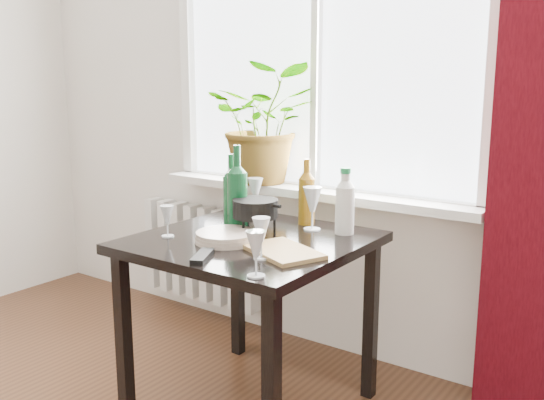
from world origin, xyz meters
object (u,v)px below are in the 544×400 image
Objects in this scene: cleaning_bottle at (345,201)px; wineglass_front_left at (167,221)px; wine_bottle_right at (237,187)px; cutting_board at (283,251)px; potted_plant at (265,123)px; bottle_amber at (307,191)px; table at (251,260)px; wineglass_far_right at (256,254)px; wineglass_back_left at (255,195)px; radiator at (201,253)px; tv_remote at (202,256)px; plate_stack at (227,237)px; fondue_pot at (255,217)px; wineglass_front_right at (261,238)px; wineglass_back_center at (312,208)px; wine_bottle_left at (232,189)px.

wineglass_front_left is at bearing -140.23° from cleaning_bottle.
wine_bottle_right reaches higher than cleaning_bottle.
wine_bottle_right is 0.44m from cutting_board.
potted_plant is 0.56m from bottle_amber.
table is 0.86m from potted_plant.
wineglass_far_right is 0.93m from wineglass_back_left.
radiator is 1.35m from tv_remote.
fondue_pot is (0.02, 0.16, 0.05)m from plate_stack.
wineglass_back_center is at bearing 98.99° from wineglass_front_right.
wine_bottle_right is 0.64m from wineglass_far_right.
bottle_amber is at bearing 61.47° from tv_remote.
tv_remote is (0.31, -0.14, -0.06)m from wineglass_front_left.
fondue_pot is 0.31m from cutting_board.
wineglass_back_left reaches higher than cutting_board.
plate_stack is (-0.31, -0.38, -0.12)m from cleaning_bottle.
wineglass_back_left is (-0.25, 0.37, 0.18)m from table.
potted_plant is 1.91× the size of wine_bottle_left.
tv_remote is (-0.28, 0.05, -0.07)m from wineglass_far_right.
radiator is at bearing 139.10° from wineglass_far_right.
wine_bottle_right is at bearing -37.47° from radiator.
potted_plant reaches higher than fondue_pot.
wineglass_back_center is (0.26, 0.18, -0.09)m from wine_bottle_right.
tv_remote is at bearing -62.79° from wine_bottle_left.
potted_plant reaches higher than wineglass_front_right.
potted_plant is 0.56m from wine_bottle_left.
wineglass_front_left is (-0.59, 0.19, -0.01)m from wineglass_far_right.
bottle_amber is 1.38× the size of fondue_pot.
wine_bottle_left is at bearing 75.36° from wineglass_front_left.
cleaning_bottle is 1.80× the size of wineglass_front_right.
wineglass_front_left is at bearing -146.40° from table.
plate_stack is 0.83× the size of cutting_board.
tv_remote is (0.88, -0.96, 0.37)m from radiator.
wineglass_far_right reaches higher than wineglass_front_right.
wine_bottle_right reaches higher than wineglass_back_left.
bottle_amber is 0.29m from fondue_pot.
wineglass_front_right is 0.46m from wineglass_back_center.
wine_bottle_right reaches higher than wineglass_front_left.
plate_stack is (0.09, -0.18, -0.16)m from wine_bottle_right.
wine_bottle_right reaches higher than wineglass_back_center.
wine_bottle_right is 0.26m from plate_stack.
wine_bottle_left is at bearing -70.84° from potted_plant.
wine_bottle_left is at bearing -162.31° from cleaning_bottle.
wineglass_front_right reaches higher than radiator.
wineglass_front_left is (-0.28, -0.19, 0.16)m from table.
bottle_amber reaches higher than wineglass_front_right.
potted_plant is 2.03× the size of bottle_amber.
wineglass_back_left is at bearing 114.37° from plate_stack.
wine_bottle_right is at bearing 85.31° from tv_remote.
cutting_board is at bearing 106.64° from wineglass_far_right.
cleaning_bottle reaches higher than table.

